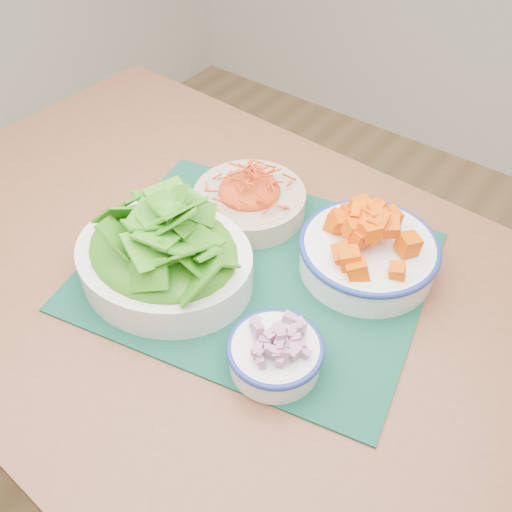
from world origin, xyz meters
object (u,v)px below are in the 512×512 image
Objects in this scene: table at (206,302)px; squash_bowl at (369,246)px; placemat at (256,270)px; carrot_bowl at (249,196)px; onion_bowl at (275,351)px; lettuce_bowl at (163,251)px.

table is 4.91× the size of squash_bowl.
placemat is at bearing 29.25° from table.
carrot_bowl reaches higher than onion_bowl.
carrot_bowl is at bearing -179.09° from squash_bowl.
table is 4.91× the size of carrot_bowl.
squash_bowl reaches higher than onion_bowl.
carrot_bowl is 1.60× the size of onion_bowl.
table is 0.30m from squash_bowl.
placemat is 2.06× the size of carrot_bowl.
onion_bowl is (0.21, -0.09, 0.13)m from table.
placemat is 2.06× the size of squash_bowl.
carrot_bowl is at bearing 133.63° from onion_bowl.
table is at bearing -165.51° from placemat.
lettuce_bowl is (-0.02, -0.06, 0.16)m from table.
placemat is at bearing -48.31° from carrot_bowl.
lettuce_bowl is 1.99× the size of onion_bowl.
lettuce_bowl is 0.24m from onion_bowl.
placemat reaches higher than table.
onion_bowl is at bearing -20.53° from table.
lettuce_bowl is at bearing -107.25° from table.
lettuce_bowl is at bearing 172.34° from onion_bowl.
table is 0.20m from carrot_bowl.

